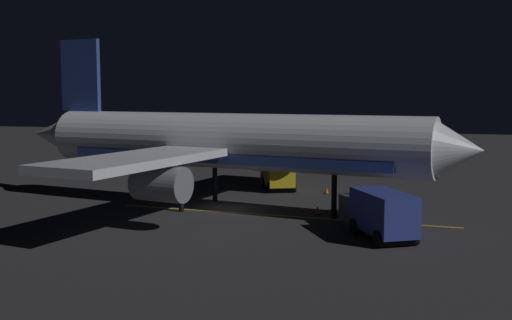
% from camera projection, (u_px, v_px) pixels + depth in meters
% --- Properties ---
extents(ground_plane, '(180.00, 180.00, 0.20)m').
position_uv_depth(ground_plane, '(229.00, 210.00, 42.78)').
color(ground_plane, '#2C2C2E').
extents(apron_guide_stripe, '(1.61, 23.07, 0.01)m').
position_uv_depth(apron_guide_stripe, '(279.00, 216.00, 40.36)').
color(apron_guide_stripe, gold).
rests_on(apron_guide_stripe, ground_plane).
extents(airliner, '(30.32, 34.91, 12.19)m').
position_uv_depth(airliner, '(221.00, 143.00, 42.54)').
color(airliner, white).
rests_on(airliner, ground_plane).
extents(baggage_truck, '(6.55, 4.94, 2.65)m').
position_uv_depth(baggage_truck, '(379.00, 213.00, 34.16)').
color(baggage_truck, navy).
rests_on(baggage_truck, ground_plane).
extents(catering_truck, '(6.02, 4.19, 2.49)m').
position_uv_depth(catering_truck, '(277.00, 174.00, 51.58)').
color(catering_truck, gold).
rests_on(catering_truck, ground_plane).
extents(ground_crew_worker, '(0.40, 0.40, 1.74)m').
position_uv_depth(ground_crew_worker, '(363.00, 200.00, 41.33)').
color(ground_crew_worker, black).
rests_on(ground_crew_worker, ground_plane).
extents(traffic_cone_near_left, '(0.50, 0.50, 0.55)m').
position_uv_depth(traffic_cone_near_left, '(327.00, 191.00, 49.32)').
color(traffic_cone_near_left, '#EA590F').
rests_on(traffic_cone_near_left, ground_plane).
extents(traffic_cone_near_right, '(0.50, 0.50, 0.55)m').
position_uv_depth(traffic_cone_near_right, '(368.00, 232.00, 34.49)').
color(traffic_cone_near_right, '#EA590F').
rests_on(traffic_cone_near_right, ground_plane).
extents(traffic_cone_under_wing, '(0.50, 0.50, 0.55)m').
position_uv_depth(traffic_cone_under_wing, '(317.00, 210.00, 40.90)').
color(traffic_cone_under_wing, '#EA590F').
rests_on(traffic_cone_under_wing, ground_plane).
extents(traffic_cone_far, '(0.50, 0.50, 0.55)m').
position_uv_depth(traffic_cone_far, '(334.00, 207.00, 42.13)').
color(traffic_cone_far, '#EA590F').
rests_on(traffic_cone_far, ground_plane).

